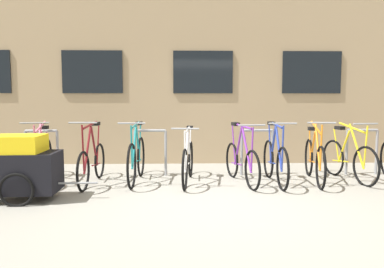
{
  "coord_description": "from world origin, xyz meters",
  "views": [
    {
      "loc": [
        -0.47,
        -4.88,
        1.39
      ],
      "look_at": [
        -0.29,
        1.6,
        0.81
      ],
      "focal_mm": 34.22,
      "sensor_mm": 36.0,
      "label": 1
    }
  ],
  "objects_px": {
    "bicycle_blue": "(275,160)",
    "bicycle_purple": "(241,161)",
    "bicycle_pink": "(42,160)",
    "bicycle_yellow": "(348,159)",
    "bike_trailer": "(24,166)",
    "bicycle_orange": "(314,159)",
    "bicycle_white": "(188,161)",
    "bicycle_teal": "(137,158)",
    "bicycle_maroon": "(92,162)"
  },
  "relations": [
    {
      "from": "bicycle_white",
      "to": "bicycle_maroon",
      "type": "bearing_deg",
      "value": -177.85
    },
    {
      "from": "bicycle_maroon",
      "to": "bicycle_blue",
      "type": "distance_m",
      "value": 3.1
    },
    {
      "from": "bicycle_maroon",
      "to": "bicycle_yellow",
      "type": "distance_m",
      "value": 4.46
    },
    {
      "from": "bicycle_purple",
      "to": "bicycle_white",
      "type": "distance_m",
      "value": 0.91
    },
    {
      "from": "bicycle_white",
      "to": "bicycle_blue",
      "type": "height_order",
      "value": "bicycle_blue"
    },
    {
      "from": "bicycle_orange",
      "to": "bicycle_white",
      "type": "relative_size",
      "value": 1.02
    },
    {
      "from": "bicycle_blue",
      "to": "bicycle_yellow",
      "type": "xyz_separation_m",
      "value": [
        1.36,
        0.21,
        -0.01
      ]
    },
    {
      "from": "bicycle_white",
      "to": "bicycle_teal",
      "type": "xyz_separation_m",
      "value": [
        -0.89,
        0.1,
        0.03
      ]
    },
    {
      "from": "bike_trailer",
      "to": "bicycle_teal",
      "type": "bearing_deg",
      "value": 39.54
    },
    {
      "from": "bicycle_orange",
      "to": "bicycle_white",
      "type": "distance_m",
      "value": 2.19
    },
    {
      "from": "bicycle_pink",
      "to": "bicycle_yellow",
      "type": "height_order",
      "value": "bicycle_pink"
    },
    {
      "from": "bicycle_blue",
      "to": "bicycle_yellow",
      "type": "distance_m",
      "value": 1.38
    },
    {
      "from": "bicycle_orange",
      "to": "bicycle_teal",
      "type": "relative_size",
      "value": 1.01
    },
    {
      "from": "bicycle_yellow",
      "to": "bike_trailer",
      "type": "height_order",
      "value": "bicycle_yellow"
    },
    {
      "from": "bicycle_pink",
      "to": "bicycle_blue",
      "type": "xyz_separation_m",
      "value": [
        3.99,
        -0.2,
        0.0
      ]
    },
    {
      "from": "bicycle_purple",
      "to": "bicycle_white",
      "type": "bearing_deg",
      "value": 175.25
    },
    {
      "from": "bicycle_white",
      "to": "bike_trailer",
      "type": "bearing_deg",
      "value": -155.03
    },
    {
      "from": "bicycle_blue",
      "to": "bicycle_yellow",
      "type": "relative_size",
      "value": 1.04
    },
    {
      "from": "bicycle_orange",
      "to": "bike_trailer",
      "type": "distance_m",
      "value": 4.64
    },
    {
      "from": "bicycle_teal",
      "to": "bike_trailer",
      "type": "xyz_separation_m",
      "value": [
        -1.43,
        -1.18,
        0.08
      ]
    },
    {
      "from": "bicycle_pink",
      "to": "bicycle_teal",
      "type": "relative_size",
      "value": 1.01
    },
    {
      "from": "bicycle_yellow",
      "to": "bicycle_teal",
      "type": "bearing_deg",
      "value": 179.95
    },
    {
      "from": "bicycle_maroon",
      "to": "bicycle_blue",
      "type": "height_order",
      "value": "bicycle_maroon"
    },
    {
      "from": "bicycle_purple",
      "to": "bicycle_pink",
      "type": "bearing_deg",
      "value": 177.36
    },
    {
      "from": "bicycle_pink",
      "to": "bicycle_maroon",
      "type": "height_order",
      "value": "bicycle_maroon"
    },
    {
      "from": "bicycle_orange",
      "to": "bicycle_white",
      "type": "height_order",
      "value": "bicycle_orange"
    },
    {
      "from": "bicycle_teal",
      "to": "bicycle_yellow",
      "type": "xyz_separation_m",
      "value": [
        3.73,
        -0.0,
        -0.03
      ]
    },
    {
      "from": "bicycle_maroon",
      "to": "bike_trailer",
      "type": "xyz_separation_m",
      "value": [
        -0.7,
        -1.02,
        0.11
      ]
    },
    {
      "from": "bicycle_blue",
      "to": "bicycle_purple",
      "type": "bearing_deg",
      "value": 176.07
    },
    {
      "from": "bicycle_purple",
      "to": "bicycle_pink",
      "type": "xyz_separation_m",
      "value": [
        -3.42,
        0.16,
        0.02
      ]
    },
    {
      "from": "bicycle_white",
      "to": "bicycle_blue",
      "type": "distance_m",
      "value": 1.48
    },
    {
      "from": "bicycle_maroon",
      "to": "bicycle_orange",
      "type": "bearing_deg",
      "value": 0.78
    },
    {
      "from": "bicycle_orange",
      "to": "bike_trailer",
      "type": "xyz_separation_m",
      "value": [
        -4.51,
        -1.07,
        0.09
      ]
    },
    {
      "from": "bike_trailer",
      "to": "bicycle_orange",
      "type": "bearing_deg",
      "value": 13.37
    },
    {
      "from": "bicycle_orange",
      "to": "bicycle_maroon",
      "type": "distance_m",
      "value": 3.81
    },
    {
      "from": "bicycle_orange",
      "to": "bicycle_teal",
      "type": "xyz_separation_m",
      "value": [
        -3.08,
        0.11,
        0.02
      ]
    },
    {
      "from": "bicycle_orange",
      "to": "bicycle_yellow",
      "type": "height_order",
      "value": "bicycle_orange"
    },
    {
      "from": "bicycle_white",
      "to": "bicycle_maroon",
      "type": "xyz_separation_m",
      "value": [
        -1.62,
        -0.06,
        0.0
      ]
    },
    {
      "from": "bicycle_maroon",
      "to": "bike_trailer",
      "type": "bearing_deg",
      "value": -124.46
    },
    {
      "from": "bicycle_orange",
      "to": "bicycle_teal",
      "type": "height_order",
      "value": "bicycle_orange"
    },
    {
      "from": "bicycle_purple",
      "to": "bike_trailer",
      "type": "distance_m",
      "value": 3.39
    },
    {
      "from": "bicycle_maroon",
      "to": "bike_trailer",
      "type": "relative_size",
      "value": 1.15
    },
    {
      "from": "bicycle_orange",
      "to": "bicycle_pink",
      "type": "height_order",
      "value": "same"
    },
    {
      "from": "bicycle_orange",
      "to": "bicycle_maroon",
      "type": "xyz_separation_m",
      "value": [
        -3.81,
        -0.05,
        -0.01
      ]
    },
    {
      "from": "bicycle_pink",
      "to": "bicycle_white",
      "type": "bearing_deg",
      "value": -1.87
    },
    {
      "from": "bicycle_pink",
      "to": "bicycle_yellow",
      "type": "relative_size",
      "value": 1.09
    },
    {
      "from": "bicycle_blue",
      "to": "bicycle_teal",
      "type": "relative_size",
      "value": 0.96
    },
    {
      "from": "bicycle_orange",
      "to": "bicycle_blue",
      "type": "xyz_separation_m",
      "value": [
        -0.71,
        -0.11,
        0.0
      ]
    },
    {
      "from": "bicycle_white",
      "to": "bicycle_maroon",
      "type": "relative_size",
      "value": 1.03
    },
    {
      "from": "bicycle_white",
      "to": "bicycle_teal",
      "type": "distance_m",
      "value": 0.9
    }
  ]
}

